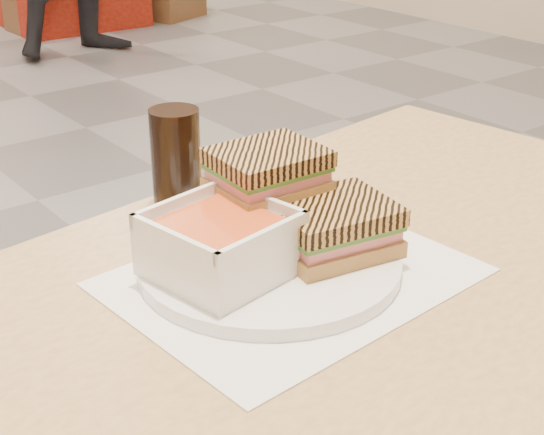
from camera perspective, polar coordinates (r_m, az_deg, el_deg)
main_table at (r=0.94m, az=4.49°, el=-11.36°), size 1.28×0.84×0.75m
tray_liner at (r=0.90m, az=1.39°, el=-4.21°), size 0.39×0.31×0.00m
plate at (r=0.91m, az=-0.18°, el=-3.23°), size 0.30×0.30×0.02m
soup_bowl at (r=0.86m, az=-3.65°, el=-2.04°), size 0.15×0.15×0.07m
panini_lower at (r=0.91m, az=4.30°, el=-0.71°), size 0.15×0.13×0.06m
panini_upper at (r=0.93m, az=-0.30°, el=3.22°), size 0.13×0.11×0.05m
cola_glass at (r=1.05m, az=-6.76°, el=3.98°), size 0.06×0.06×0.14m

